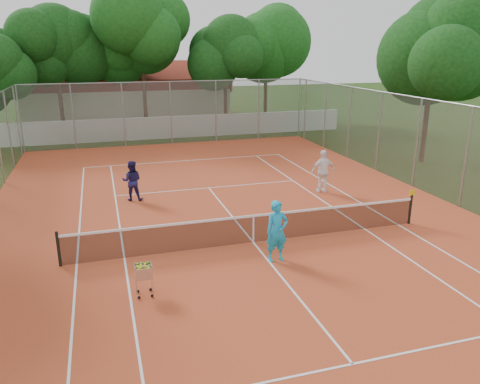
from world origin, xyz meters
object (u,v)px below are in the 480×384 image
object	(u,v)px
player_near	(277,231)
ball_hopper	(144,279)
player_far_left	(132,181)
clubhouse	(127,94)
tennis_net	(253,228)
player_far_right	(323,171)

from	to	relation	value
player_near	ball_hopper	xyz separation A→B (m)	(-3.99, -0.96, -0.47)
player_near	player_far_left	bearing A→B (deg)	115.57
player_far_left	ball_hopper	size ratio (longest dim) A/B	1.82
ball_hopper	clubhouse	bearing A→B (deg)	74.08
tennis_net	player_near	world-z (taller)	player_near
clubhouse	player_far_right	bearing A→B (deg)	-74.85
player_near	player_far_right	bearing A→B (deg)	51.21
player_far_left	tennis_net	bearing A→B (deg)	133.73
tennis_net	ball_hopper	world-z (taller)	tennis_net
player_far_left	ball_hopper	world-z (taller)	player_far_left
player_far_right	ball_hopper	size ratio (longest dim) A/B	2.04
tennis_net	ball_hopper	distance (m)	4.45
clubhouse	ball_hopper	world-z (taller)	clubhouse
ball_hopper	player_near	bearing A→B (deg)	0.81
player_far_right	ball_hopper	xyz separation A→B (m)	(-8.40, -6.81, -0.48)
player_near	player_far_right	size ratio (longest dim) A/B	0.99
player_near	player_far_right	xyz separation A→B (m)	(4.41, 5.85, 0.01)
clubhouse	ball_hopper	bearing A→B (deg)	-93.17
clubhouse	player_far_right	xyz separation A→B (m)	(6.66, -24.60, -1.24)
player_near	player_far_right	world-z (taller)	player_far_right
ball_hopper	tennis_net	bearing A→B (deg)	20.08
tennis_net	player_far_right	xyz separation A→B (m)	(4.66, 4.40, 0.45)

